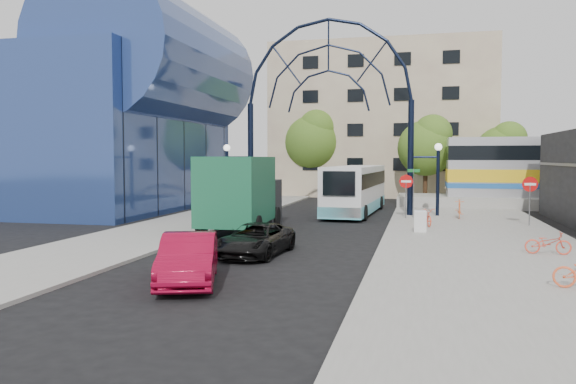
% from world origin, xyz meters
% --- Properties ---
extents(ground, '(120.00, 120.00, 0.00)m').
position_xyz_m(ground, '(0.00, 0.00, 0.00)').
color(ground, black).
rests_on(ground, ground).
extents(sidewalk_east, '(8.00, 56.00, 0.12)m').
position_xyz_m(sidewalk_east, '(8.00, 4.00, 0.06)').
color(sidewalk_east, gray).
rests_on(sidewalk_east, ground).
extents(plaza_west, '(5.00, 50.00, 0.12)m').
position_xyz_m(plaza_west, '(-6.50, 6.00, 0.06)').
color(plaza_west, gray).
rests_on(plaza_west, ground).
extents(gateway_arch, '(13.64, 0.44, 12.10)m').
position_xyz_m(gateway_arch, '(0.00, 14.00, 8.56)').
color(gateway_arch, black).
rests_on(gateway_arch, ground).
extents(stop_sign, '(0.80, 0.07, 2.50)m').
position_xyz_m(stop_sign, '(4.80, 12.00, 1.99)').
color(stop_sign, slate).
rests_on(stop_sign, sidewalk_east).
extents(do_not_enter_sign, '(0.76, 0.07, 2.48)m').
position_xyz_m(do_not_enter_sign, '(11.00, 10.00, 1.98)').
color(do_not_enter_sign, slate).
rests_on(do_not_enter_sign, sidewalk_east).
extents(street_name_sign, '(0.70, 0.70, 2.80)m').
position_xyz_m(street_name_sign, '(5.20, 12.60, 2.13)').
color(street_name_sign, slate).
rests_on(street_name_sign, sidewalk_east).
extents(sandwich_board, '(0.55, 0.61, 0.99)m').
position_xyz_m(sandwich_board, '(5.60, 5.98, 0.74)').
color(sandwich_board, white).
rests_on(sandwich_board, sidewalk_east).
extents(transit_hall, '(16.50, 18.00, 14.50)m').
position_xyz_m(transit_hall, '(-15.30, 15.00, 6.70)').
color(transit_hall, navy).
rests_on(transit_hall, ground).
extents(apartment_block, '(20.00, 12.10, 14.00)m').
position_xyz_m(apartment_block, '(2.00, 34.97, 7.00)').
color(apartment_block, tan).
rests_on(apartment_block, ground).
extents(tree_north_a, '(4.48, 4.48, 7.00)m').
position_xyz_m(tree_north_a, '(6.12, 25.93, 4.61)').
color(tree_north_a, '#382314').
rests_on(tree_north_a, ground).
extents(tree_north_b, '(5.12, 5.12, 8.00)m').
position_xyz_m(tree_north_b, '(-3.88, 29.93, 5.27)').
color(tree_north_b, '#382314').
rests_on(tree_north_b, ground).
extents(tree_north_c, '(4.16, 4.16, 6.50)m').
position_xyz_m(tree_north_c, '(12.12, 27.93, 4.28)').
color(tree_north_c, '#382314').
rests_on(tree_north_c, ground).
extents(city_bus, '(3.06, 11.14, 3.03)m').
position_xyz_m(city_bus, '(1.58, 15.32, 1.58)').
color(city_bus, silver).
rests_on(city_bus, ground).
extents(green_truck, '(3.09, 7.28, 3.61)m').
position_xyz_m(green_truck, '(-2.73, 5.15, 1.80)').
color(green_truck, black).
rests_on(green_truck, ground).
extents(black_suv, '(2.27, 4.34, 1.17)m').
position_xyz_m(black_suv, '(-0.25, -0.94, 0.58)').
color(black_suv, black).
rests_on(black_suv, ground).
extents(red_sedan, '(2.77, 4.53, 1.41)m').
position_xyz_m(red_sedan, '(-0.80, -5.77, 0.70)').
color(red_sedan, maroon).
rests_on(red_sedan, ground).
extents(bike_near_a, '(1.03, 1.82, 0.91)m').
position_xyz_m(bike_near_a, '(5.90, 8.66, 0.57)').
color(bike_near_a, '#F24C30').
rests_on(bike_near_a, sidewalk_east).
extents(bike_near_b, '(0.59, 1.77, 1.05)m').
position_xyz_m(bike_near_b, '(7.78, 12.81, 0.64)').
color(bike_near_b, orange).
rests_on(bike_near_b, sidewalk_east).
extents(bike_far_a, '(1.56, 0.59, 0.81)m').
position_xyz_m(bike_far_a, '(10.03, 1.00, 0.53)').
color(bike_far_a, '#E2452D').
rests_on(bike_far_a, sidewalk_east).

